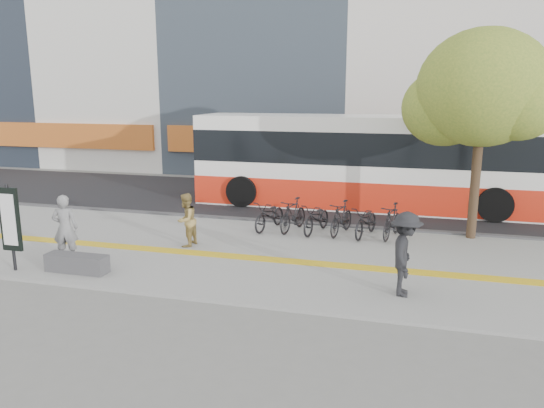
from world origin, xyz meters
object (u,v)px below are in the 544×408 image
(seated_woman, at_px, (65,228))
(pedestrian_dark, at_px, (405,254))
(street_tree, at_px, (482,91))
(signboard, at_px, (10,221))
(pedestrian_tan, at_px, (186,220))
(bus, at_px, (365,164))
(bench, at_px, (77,263))

(seated_woman, bearing_deg, pedestrian_dark, 160.24)
(street_tree, height_order, pedestrian_dark, street_tree)
(signboard, relative_size, pedestrian_tan, 1.41)
(bus, bearing_deg, pedestrian_tan, -122.73)
(bench, xyz_separation_m, seated_woman, (-0.80, 0.70, 0.67))
(street_tree, relative_size, seated_woman, 3.52)
(signboard, distance_m, pedestrian_dark, 9.55)
(street_tree, xyz_separation_m, seated_woman, (-10.58, -5.32, -3.54))
(pedestrian_tan, bearing_deg, signboard, -40.09)
(pedestrian_dark, bearing_deg, bench, 94.94)
(street_tree, bearing_deg, bench, -148.38)
(seated_woman, height_order, pedestrian_tan, seated_woman)
(pedestrian_tan, bearing_deg, street_tree, 118.89)
(pedestrian_dark, bearing_deg, street_tree, -18.71)
(seated_woman, distance_m, pedestrian_dark, 8.70)
(street_tree, height_order, bus, street_tree)
(signboard, height_order, street_tree, street_tree)
(signboard, bearing_deg, bench, 10.81)
(bench, distance_m, bus, 11.58)
(seated_woman, bearing_deg, bench, 119.57)
(pedestrian_dark, bearing_deg, signboard, 96.02)
(signboard, relative_size, seated_woman, 1.23)
(bus, bearing_deg, street_tree, -45.48)
(bus, relative_size, pedestrian_tan, 8.48)
(seated_woman, distance_m, pedestrian_tan, 3.26)
(seated_woman, bearing_deg, signboard, 32.27)
(signboard, xyz_separation_m, pedestrian_dark, (9.50, 0.93, -0.35))
(bench, bearing_deg, pedestrian_dark, 4.49)
(bench, height_order, street_tree, street_tree)
(bus, bearing_deg, bench, -122.43)
(bench, height_order, seated_woman, seated_woman)
(pedestrian_tan, bearing_deg, bus, 154.24)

